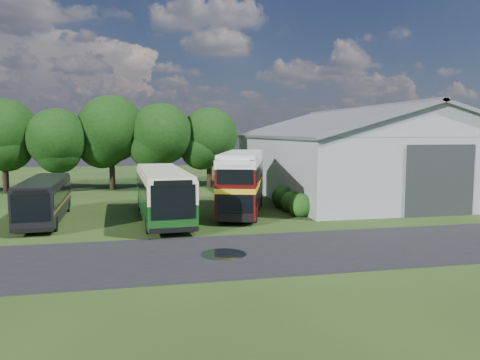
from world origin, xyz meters
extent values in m
plane|color=#193210|center=(0.00, 0.00, 0.00)|extent=(120.00, 120.00, 0.00)
cube|color=black|center=(3.00, -3.00, 0.00)|extent=(60.00, 8.00, 0.02)
cylinder|color=black|center=(-1.50, -3.00, 0.00)|extent=(2.20, 2.20, 0.01)
cube|color=gray|center=(15.00, 16.00, 2.75)|extent=(18.00, 24.00, 5.50)
cube|color=#2D3033|center=(15.00, 3.92, 2.50)|extent=(5.20, 0.18, 5.00)
cylinder|color=black|center=(-18.00, 24.50, 1.71)|extent=(0.56, 0.56, 3.42)
sphere|color=black|center=(-18.00, 24.50, 5.89)|extent=(6.46, 6.46, 6.46)
cylinder|color=black|center=(-13.00, 23.50, 1.53)|extent=(0.56, 0.56, 3.06)
sphere|color=black|center=(-13.00, 23.50, 5.27)|extent=(5.78, 5.78, 5.78)
cylinder|color=black|center=(-8.00, 24.80, 1.80)|extent=(0.56, 0.56, 3.60)
sphere|color=black|center=(-8.00, 24.80, 6.20)|extent=(6.80, 6.80, 6.80)
cylinder|color=black|center=(-3.00, 23.80, 1.66)|extent=(0.56, 0.56, 3.31)
sphere|color=black|center=(-3.00, 23.80, 5.70)|extent=(6.26, 6.26, 6.26)
cylinder|color=black|center=(2.00, 24.60, 1.58)|extent=(0.56, 0.56, 3.17)
sphere|color=black|center=(2.00, 24.60, 5.46)|extent=(5.98, 5.98, 5.98)
sphere|color=#194714|center=(5.60, 6.00, 0.00)|extent=(1.70, 1.70, 1.70)
sphere|color=#194714|center=(5.60, 8.00, 0.00)|extent=(1.60, 1.60, 1.60)
sphere|color=#194714|center=(5.60, 10.00, 0.00)|extent=(1.80, 1.80, 1.80)
cube|color=#103A11|center=(-3.84, 6.89, 1.85)|extent=(3.39, 12.36, 3.05)
cube|color=#490A0B|center=(1.91, 8.21, 2.36)|extent=(5.58, 10.58, 4.11)
cube|color=black|center=(-11.42, 7.80, 1.53)|extent=(2.73, 10.17, 2.51)
camera|label=1|loc=(-5.39, -24.51, 5.79)|focal=35.00mm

